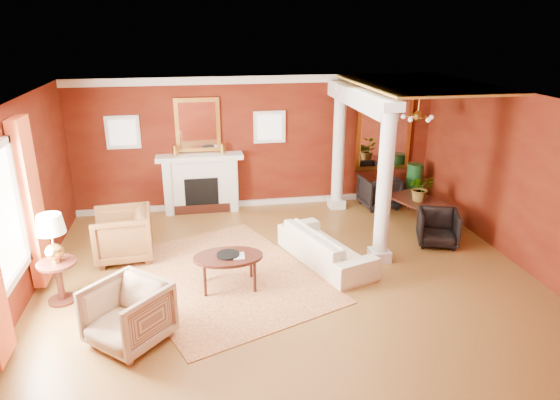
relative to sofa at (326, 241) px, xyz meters
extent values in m
plane|color=brown|center=(-0.75, -0.41, -0.40)|extent=(8.00, 8.00, 0.00)
cube|color=#63200D|center=(-0.75, 3.09, 1.05)|extent=(8.00, 0.04, 2.90)
cube|color=#63200D|center=(-0.75, -3.91, 1.05)|extent=(8.00, 0.04, 2.90)
cube|color=#63200D|center=(-4.75, -0.41, 1.05)|extent=(0.04, 7.00, 2.90)
cube|color=#63200D|center=(3.25, -0.41, 1.05)|extent=(0.04, 7.00, 2.90)
cube|color=white|center=(-0.75, -0.41, 2.50)|extent=(8.00, 7.00, 0.04)
cube|color=white|center=(-2.05, 2.92, 0.20)|extent=(1.60, 0.34, 1.20)
cube|color=black|center=(-2.05, 2.74, 0.05)|extent=(0.72, 0.03, 0.70)
cube|color=black|center=(-2.05, 2.74, -0.30)|extent=(1.20, 0.05, 0.20)
cube|color=white|center=(-2.05, 2.88, 0.84)|extent=(1.85, 0.42, 0.10)
cube|color=white|center=(-2.75, 2.89, 0.20)|extent=(0.16, 0.40, 1.20)
cube|color=white|center=(-1.35, 2.89, 0.20)|extent=(0.16, 0.40, 1.20)
cube|color=gold|center=(-2.05, 3.05, 1.50)|extent=(0.95, 0.06, 1.15)
cube|color=white|center=(-2.05, 3.01, 1.50)|extent=(0.78, 0.02, 0.98)
cube|color=white|center=(-3.60, 3.06, 1.40)|extent=(0.70, 0.06, 0.70)
cube|color=white|center=(-3.60, 3.02, 1.40)|extent=(0.54, 0.02, 0.54)
cube|color=white|center=(-0.50, 3.06, 1.40)|extent=(0.70, 0.06, 0.70)
cube|color=white|center=(-0.50, 3.02, 1.40)|extent=(0.54, 0.02, 0.54)
cube|color=white|center=(-4.70, -0.31, 1.15)|extent=(0.08, 0.10, 1.90)
cube|color=#C54E21|center=(-4.63, -0.01, 1.00)|extent=(0.18, 0.55, 2.60)
cube|color=white|center=(0.95, -0.11, -0.30)|extent=(0.34, 0.34, 0.20)
cylinder|color=white|center=(0.95, -0.11, 1.05)|extent=(0.26, 0.26, 2.50)
cube|color=white|center=(0.95, -0.11, 2.32)|extent=(0.36, 0.36, 0.16)
cube|color=white|center=(0.95, 2.59, -0.30)|extent=(0.34, 0.34, 0.20)
cylinder|color=white|center=(0.95, 2.59, 1.05)|extent=(0.26, 0.26, 2.50)
cube|color=white|center=(0.95, 2.59, 2.32)|extent=(0.36, 0.36, 0.16)
cube|color=white|center=(0.95, 1.49, 2.22)|extent=(0.30, 3.20, 0.32)
cube|color=gold|center=(2.10, 1.34, 2.47)|extent=(2.30, 3.40, 0.04)
cube|color=gold|center=(2.15, 3.05, 1.15)|extent=(1.30, 0.06, 1.70)
cube|color=white|center=(2.15, 3.01, 1.15)|extent=(1.10, 0.02, 1.50)
cylinder|color=gold|center=(2.15, 1.39, 2.18)|extent=(0.02, 0.02, 0.65)
sphere|color=gold|center=(2.15, 1.39, 1.85)|extent=(0.20, 0.20, 0.20)
sphere|color=beige|center=(2.43, 1.39, 1.82)|extent=(0.09, 0.09, 0.09)
sphere|color=beige|center=(2.24, 1.66, 1.82)|extent=(0.09, 0.09, 0.09)
sphere|color=beige|center=(1.92, 1.55, 1.82)|extent=(0.09, 0.09, 0.09)
sphere|color=beige|center=(1.92, 1.22, 1.82)|extent=(0.09, 0.09, 0.09)
sphere|color=beige|center=(2.24, 1.12, 1.82)|extent=(0.09, 0.09, 0.09)
cube|color=white|center=(-0.75, 3.05, 2.42)|extent=(8.00, 0.08, 0.16)
cube|color=white|center=(-0.75, 3.05, -0.34)|extent=(8.00, 0.08, 0.12)
cube|color=maroon|center=(-1.80, -0.24, -0.39)|extent=(3.83, 4.34, 0.01)
imported|color=white|center=(0.00, 0.00, 0.00)|extent=(1.22, 2.13, 0.80)
imported|color=black|center=(-3.48, 0.77, 0.10)|extent=(0.97, 1.03, 0.99)
imported|color=tan|center=(-3.13, -1.81, 0.06)|extent=(1.22, 1.22, 0.92)
cylinder|color=black|center=(-1.73, -0.58, 0.12)|extent=(1.09, 1.09, 0.05)
cylinder|color=black|center=(-2.11, -0.82, -0.15)|extent=(0.05, 0.05, 0.49)
cylinder|color=black|center=(-1.35, -0.82, -0.15)|extent=(0.05, 0.05, 0.49)
cylinder|color=black|center=(-2.11, -0.34, -0.15)|extent=(0.05, 0.05, 0.49)
cylinder|color=black|center=(-1.35, -0.34, -0.15)|extent=(0.05, 0.05, 0.49)
imported|color=black|center=(-1.66, -0.64, 0.27)|extent=(0.18, 0.03, 0.24)
cylinder|color=black|center=(-4.25, -0.57, -0.38)|extent=(0.41, 0.41, 0.04)
cylinder|color=black|center=(-4.25, -0.57, -0.08)|extent=(0.10, 0.10, 0.63)
cylinder|color=black|center=(-4.25, -0.57, 0.24)|extent=(0.56, 0.56, 0.04)
sphere|color=gold|center=(-4.25, -0.57, 0.42)|extent=(0.26, 0.26, 0.26)
cylinder|color=gold|center=(-4.25, -0.57, 0.61)|extent=(0.03, 0.03, 0.28)
cone|color=beige|center=(-4.25, -0.57, 0.86)|extent=(0.41, 0.41, 0.28)
imported|color=black|center=(2.41, 1.41, -0.01)|extent=(0.93, 1.47, 0.78)
imported|color=black|center=(2.26, 0.34, -0.04)|extent=(0.89, 0.86, 0.73)
imported|color=black|center=(1.89, 2.45, 0.00)|extent=(0.82, 0.78, 0.79)
sphere|color=#15441B|center=(2.75, 2.53, -0.21)|extent=(0.40, 0.40, 0.40)
cylinder|color=#15441B|center=(2.75, 2.53, 0.07)|extent=(0.36, 0.36, 0.94)
imported|color=#26591E|center=(2.37, 1.41, 0.59)|extent=(0.55, 0.60, 0.44)
camera|label=1|loc=(-2.17, -7.62, 3.59)|focal=32.00mm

